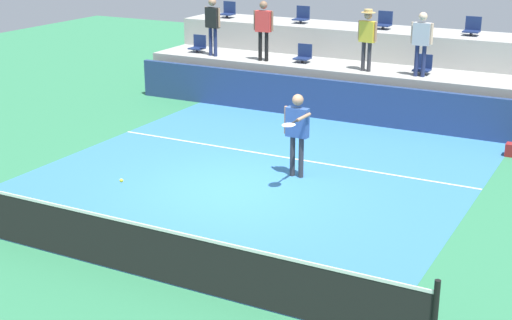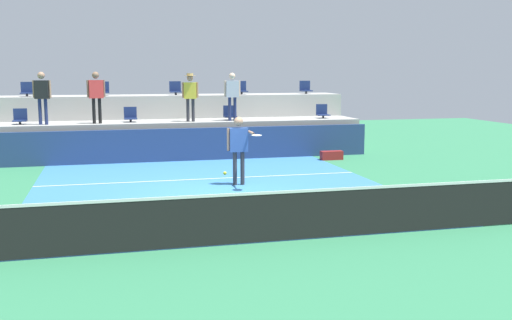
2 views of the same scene
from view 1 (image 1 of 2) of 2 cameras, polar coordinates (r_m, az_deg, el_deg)
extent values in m
plane|color=#2D754C|center=(15.21, -1.76, -2.31)|extent=(40.00, 40.00, 0.00)
cube|color=teal|center=(16.03, 0.01, -1.18)|extent=(9.00, 10.00, 0.01)
cube|color=white|center=(17.21, 2.19, 0.22)|extent=(9.00, 0.06, 0.00)
cylinder|color=black|center=(9.83, 13.54, -11.72)|extent=(0.08, 0.08, 1.07)
cube|color=black|center=(12.00, -11.32, -6.22)|extent=(10.40, 0.01, 0.87)
cube|color=white|center=(11.82, -11.45, -4.29)|extent=(10.40, 0.02, 0.05)
cube|color=navy|center=(20.24, 6.68, 4.50)|extent=(13.00, 0.16, 1.10)
cube|color=#9E9E99|center=(21.41, 7.97, 5.42)|extent=(13.00, 1.80, 1.25)
cube|color=#9E9E99|center=(22.99, 9.59, 7.32)|extent=(13.00, 1.80, 2.10)
cylinder|color=#2D2D33|center=(23.47, -4.55, 8.36)|extent=(0.08, 0.08, 0.10)
cube|color=navy|center=(23.46, -4.55, 8.53)|extent=(0.44, 0.40, 0.04)
cube|color=navy|center=(23.57, -4.33, 9.10)|extent=(0.44, 0.04, 0.38)
cylinder|color=#2D2D33|center=(21.78, 3.57, 7.60)|extent=(0.08, 0.08, 0.10)
cube|color=navy|center=(21.77, 3.57, 7.78)|extent=(0.44, 0.40, 0.04)
cube|color=navy|center=(21.89, 3.78, 8.39)|extent=(0.44, 0.04, 0.38)
cylinder|color=#2D2D33|center=(20.60, 12.59, 6.56)|extent=(0.08, 0.08, 0.10)
cube|color=navy|center=(20.59, 12.60, 6.75)|extent=(0.44, 0.40, 0.04)
cube|color=navy|center=(20.72, 12.78, 7.41)|extent=(0.44, 0.04, 0.38)
cylinder|color=#2D2D33|center=(24.84, -2.24, 10.95)|extent=(0.08, 0.08, 0.10)
cube|color=navy|center=(24.83, -2.25, 11.11)|extent=(0.44, 0.40, 0.04)
cube|color=navy|center=(24.96, -2.04, 11.64)|extent=(0.44, 0.04, 0.38)
cylinder|color=#2D2D33|center=(23.62, 3.44, 10.54)|extent=(0.08, 0.08, 0.10)
cube|color=navy|center=(23.61, 3.44, 10.71)|extent=(0.44, 0.40, 0.04)
cube|color=navy|center=(23.75, 3.64, 11.26)|extent=(0.44, 0.04, 0.38)
cylinder|color=#2D2D33|center=(22.65, 9.71, 9.98)|extent=(0.08, 0.08, 0.10)
cube|color=navy|center=(22.64, 9.72, 10.15)|extent=(0.44, 0.40, 0.04)
cube|color=navy|center=(22.79, 9.90, 10.73)|extent=(0.44, 0.04, 0.38)
cylinder|color=#2D2D33|center=(21.99, 16.17, 9.27)|extent=(0.08, 0.08, 0.10)
cube|color=navy|center=(21.98, 16.18, 9.45)|extent=(0.44, 0.40, 0.04)
cube|color=navy|center=(22.13, 16.34, 10.04)|extent=(0.44, 0.04, 0.38)
cylinder|color=#2D2D33|center=(15.89, 2.82, 0.30)|extent=(0.11, 0.11, 0.89)
cylinder|color=#2D2D33|center=(15.80, 3.48, 0.19)|extent=(0.11, 0.11, 0.89)
cube|color=#2D4C8C|center=(15.62, 3.19, 2.90)|extent=(0.49, 0.19, 0.63)
sphere|color=#A87A5B|center=(15.50, 3.23, 4.62)|extent=(0.25, 0.25, 0.24)
cylinder|color=#A87A5B|center=(15.74, 2.29, 3.10)|extent=(0.07, 0.07, 0.59)
cylinder|color=#A87A5B|center=(15.20, 3.66, 3.29)|extent=(0.09, 0.57, 0.07)
cylinder|color=black|center=(14.87, 3.01, 2.96)|extent=(0.04, 0.26, 0.04)
ellipsoid|color=silver|center=(14.63, 2.52, 2.71)|extent=(0.27, 0.33, 0.03)
cylinder|color=navy|center=(22.82, -3.50, 9.06)|extent=(0.13, 0.13, 0.85)
cylinder|color=navy|center=(22.69, -3.14, 9.01)|extent=(0.13, 0.13, 0.85)
cube|color=black|center=(22.65, -3.35, 10.85)|extent=(0.49, 0.27, 0.60)
sphere|color=#A87A5B|center=(22.59, -3.38, 12.01)|extent=(0.27, 0.27, 0.23)
cylinder|color=#A87A5B|center=(22.83, -3.85, 10.94)|extent=(0.08, 0.08, 0.57)
cylinder|color=#A87A5B|center=(22.47, -2.85, 10.84)|extent=(0.08, 0.08, 0.57)
cylinder|color=black|center=(21.96, 0.33, 8.72)|extent=(0.12, 0.12, 0.85)
cylinder|color=black|center=(21.89, 0.81, 8.69)|extent=(0.12, 0.12, 0.85)
cube|color=red|center=(21.81, 0.58, 10.59)|extent=(0.48, 0.24, 0.60)
sphere|color=#846047|center=(21.76, 0.58, 11.80)|extent=(0.26, 0.26, 0.23)
cylinder|color=#846047|center=(21.90, -0.09, 10.67)|extent=(0.08, 0.08, 0.57)
cylinder|color=#846047|center=(21.72, 1.25, 10.60)|extent=(0.08, 0.08, 0.57)
cylinder|color=#2D2D33|center=(20.73, 8.23, 7.88)|extent=(0.13, 0.13, 0.80)
cylinder|color=#2D2D33|center=(20.65, 8.67, 7.81)|extent=(0.13, 0.13, 0.80)
cube|color=yellow|center=(20.58, 8.54, 9.71)|extent=(0.46, 0.25, 0.57)
sphere|color=#A87A5B|center=(20.52, 8.60, 10.91)|extent=(0.25, 0.25, 0.22)
cylinder|color=#A87A5B|center=(20.70, 7.93, 9.84)|extent=(0.08, 0.08, 0.53)
cylinder|color=#A87A5B|center=(20.45, 9.16, 9.68)|extent=(0.08, 0.08, 0.53)
cylinder|color=tan|center=(20.51, 8.61, 11.12)|extent=(0.45, 0.45, 0.01)
cylinder|color=tan|center=(20.50, 8.61, 11.24)|extent=(0.26, 0.26, 0.09)
cylinder|color=navy|center=(20.27, 12.20, 7.46)|extent=(0.11, 0.11, 0.83)
cylinder|color=navy|center=(20.22, 12.73, 7.40)|extent=(0.11, 0.11, 0.83)
cube|color=#B2B2B7|center=(20.13, 12.60, 9.41)|extent=(0.45, 0.18, 0.59)
sphere|color=beige|center=(20.06, 12.70, 10.69)|extent=(0.23, 0.23, 0.23)
cylinder|color=beige|center=(20.19, 11.89, 9.54)|extent=(0.07, 0.07, 0.56)
cylinder|color=beige|center=(20.06, 13.33, 9.38)|extent=(0.07, 0.07, 0.56)
sphere|color=#CCE033|center=(12.71, -10.29, -1.56)|extent=(0.07, 0.07, 0.07)
camera|label=2|loc=(10.02, -67.14, -7.10)|focal=41.43mm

